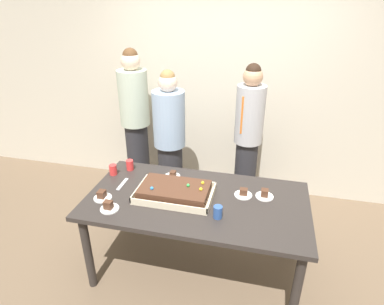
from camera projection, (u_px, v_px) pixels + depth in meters
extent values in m
plane|color=brown|center=(196.00, 267.00, 3.05)|extent=(12.00, 12.00, 0.00)
cube|color=beige|center=(227.00, 72.00, 3.78)|extent=(8.00, 0.12, 3.00)
cube|color=#2D2826|center=(197.00, 201.00, 2.71)|extent=(1.84, 0.97, 0.04)
cylinder|color=#2D2826|center=(88.00, 252.00, 2.71)|extent=(0.07, 0.07, 0.74)
cylinder|color=#2D2826|center=(296.00, 291.00, 2.36)|extent=(0.07, 0.07, 0.74)
cylinder|color=#2D2826|center=(127.00, 199.00, 3.41)|extent=(0.07, 0.07, 0.74)
cylinder|color=#2D2826|center=(292.00, 223.00, 3.06)|extent=(0.07, 0.07, 0.74)
cube|color=beige|center=(175.00, 195.00, 2.74)|extent=(0.64, 0.41, 0.01)
cube|color=beige|center=(168.00, 206.00, 2.55)|extent=(0.64, 0.01, 0.05)
cube|color=beige|center=(181.00, 180.00, 2.90)|extent=(0.64, 0.01, 0.05)
cube|color=beige|center=(140.00, 188.00, 2.79)|extent=(0.01, 0.41, 0.05)
cube|color=beige|center=(212.00, 197.00, 2.66)|extent=(0.01, 0.41, 0.05)
cube|color=#4C2D1E|center=(175.00, 191.00, 2.71)|extent=(0.57, 0.34, 0.09)
sphere|color=green|center=(188.00, 185.00, 2.69)|extent=(0.03, 0.03, 0.03)
sphere|color=yellow|center=(201.00, 189.00, 2.64)|extent=(0.03, 0.03, 0.03)
sphere|color=yellow|center=(203.00, 183.00, 2.73)|extent=(0.03, 0.03, 0.03)
sphere|color=#2D84E0|center=(152.00, 188.00, 2.65)|extent=(0.03, 0.03, 0.03)
cylinder|color=white|center=(264.00, 196.00, 2.73)|extent=(0.15, 0.15, 0.01)
cube|color=#4C2D1E|center=(265.00, 193.00, 2.71)|extent=(0.06, 0.06, 0.06)
cylinder|color=white|center=(172.00, 176.00, 3.02)|extent=(0.15, 0.15, 0.01)
cube|color=#4C2D1E|center=(173.00, 174.00, 3.00)|extent=(0.05, 0.06, 0.05)
cylinder|color=white|center=(103.00, 198.00, 2.70)|extent=(0.15, 0.15, 0.01)
cube|color=#4C2D1E|center=(102.00, 194.00, 2.69)|extent=(0.06, 0.07, 0.06)
cylinder|color=white|center=(243.00, 195.00, 2.74)|extent=(0.15, 0.15, 0.01)
cube|color=#4C2D1E|center=(244.00, 192.00, 2.73)|extent=(0.06, 0.05, 0.06)
cylinder|color=white|center=(110.00, 209.00, 2.57)|extent=(0.15, 0.15, 0.01)
cube|color=#4C2D1E|center=(108.00, 205.00, 2.55)|extent=(0.07, 0.05, 0.07)
cylinder|color=red|center=(130.00, 165.00, 3.13)|extent=(0.07, 0.07, 0.10)
cylinder|color=red|center=(113.00, 170.00, 3.05)|extent=(0.07, 0.07, 0.10)
cylinder|color=#2D5199|center=(218.00, 212.00, 2.46)|extent=(0.07, 0.07, 0.10)
cube|color=silver|center=(123.00, 184.00, 2.90)|extent=(0.03, 0.20, 0.01)
cylinder|color=#28282D|center=(245.00, 175.00, 3.75)|extent=(0.25, 0.25, 0.86)
cylinder|color=#B2B2B7|center=(250.00, 115.00, 3.42)|extent=(0.31, 0.31, 0.62)
cube|color=orange|center=(243.00, 115.00, 3.31)|extent=(0.04, 0.02, 0.40)
sphere|color=tan|center=(253.00, 77.00, 3.24)|extent=(0.20, 0.20, 0.20)
sphere|color=black|center=(253.00, 71.00, 3.22)|extent=(0.16, 0.16, 0.16)
cylinder|color=#28282D|center=(138.00, 158.00, 4.07)|extent=(0.27, 0.27, 0.92)
cylinder|color=#B7C6B2|center=(134.00, 98.00, 3.73)|extent=(0.34, 0.34, 0.64)
sphere|color=beige|center=(131.00, 61.00, 3.55)|extent=(0.21, 0.21, 0.21)
sphere|color=brown|center=(130.00, 56.00, 3.52)|extent=(0.17, 0.17, 0.17)
cylinder|color=#28282D|center=(171.00, 178.00, 3.71)|extent=(0.27, 0.27, 0.84)
cylinder|color=#93ADCC|center=(169.00, 119.00, 3.39)|extent=(0.34, 0.34, 0.59)
sphere|color=beige|center=(168.00, 83.00, 3.22)|extent=(0.19, 0.19, 0.19)
sphere|color=olive|center=(168.00, 77.00, 3.20)|extent=(0.15, 0.15, 0.15)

